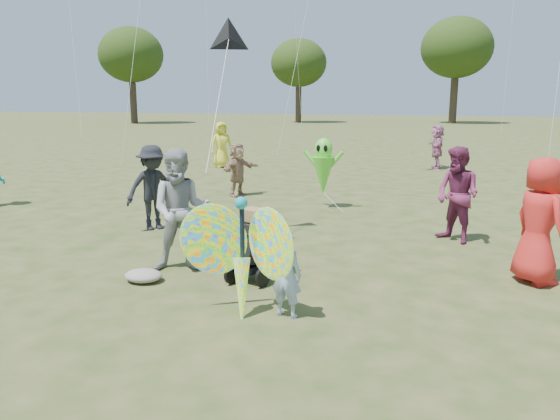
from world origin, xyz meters
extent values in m
plane|color=#51592B|center=(0.00, 0.00, 0.00)|extent=(160.00, 160.00, 0.00)
imported|color=#97AFD6|center=(0.27, 0.28, 0.55)|extent=(0.43, 0.31, 1.09)
imported|color=#9B9BA0|center=(-1.86, 1.60, 0.97)|extent=(1.14, 1.02, 1.93)
ellipsoid|color=gray|center=(-2.16, 0.91, 0.09)|extent=(0.57, 0.47, 0.18)
imported|color=red|center=(3.42, 2.63, 0.94)|extent=(1.00, 1.09, 1.87)
imported|color=black|center=(-3.71, 3.90, 0.88)|extent=(1.24, 1.28, 1.76)
imported|color=#A57D65|center=(-3.51, 8.10, 0.74)|extent=(0.85, 1.45, 1.49)
imported|color=#70254A|center=(2.29, 4.71, 0.91)|extent=(1.12, 1.09, 1.82)
imported|color=yellow|center=(-6.46, 13.78, 0.89)|extent=(1.03, 0.98, 1.77)
imported|color=#B0648F|center=(1.58, 16.09, 0.84)|extent=(0.68, 1.60, 1.67)
cube|color=black|center=(-0.61, 1.56, 0.55)|extent=(0.72, 0.96, 0.71)
cube|color=black|center=(-0.61, 1.56, 0.22)|extent=(0.62, 0.78, 0.10)
ellipsoid|color=black|center=(-0.61, 1.81, 0.88)|extent=(0.51, 0.45, 0.33)
cylinder|color=black|center=(-0.85, 1.21, 0.15)|extent=(0.15, 0.30, 0.30)
cylinder|color=black|center=(-0.37, 1.21, 0.15)|extent=(0.15, 0.30, 0.30)
cylinder|color=black|center=(-0.61, 2.01, 0.11)|extent=(0.12, 0.22, 0.22)
cylinder|color=black|center=(-0.61, 1.08, 0.98)|extent=(0.42, 0.18, 0.03)
cube|color=#A47E4F|center=(-0.61, 1.51, 0.96)|extent=(0.41, 0.38, 0.26)
ellipsoid|color=red|center=(-0.69, 0.26, 0.93)|extent=(0.98, 0.71, 1.24)
ellipsoid|color=red|center=(0.07, 0.26, 0.93)|extent=(0.98, 0.71, 1.24)
cylinder|color=black|center=(-0.31, 0.28, 0.88)|extent=(0.06, 0.06, 1.00)
cone|color=red|center=(-0.26, 0.11, 0.30)|extent=(0.36, 0.49, 0.93)
sphere|color=teal|center=(-0.31, 0.26, 1.43)|extent=(0.16, 0.16, 0.16)
cone|color=black|center=(-1.94, 3.87, 3.78)|extent=(0.89, 0.62, 0.81)
cylinder|color=silver|center=(-1.70, 2.79, 2.67)|extent=(0.50, 2.18, 2.23)
cone|color=#59DF34|center=(-0.86, 7.15, 0.80)|extent=(0.56, 0.56, 0.95)
ellipsoid|color=#59DF34|center=(-0.86, 7.15, 1.45)|extent=(0.44, 0.39, 0.57)
ellipsoid|color=black|center=(-0.95, 6.97, 1.50)|extent=(0.10, 0.05, 0.17)
ellipsoid|color=black|center=(-0.77, 6.97, 1.50)|extent=(0.10, 0.05, 0.17)
cylinder|color=#59DF34|center=(-1.16, 7.15, 1.20)|extent=(0.43, 0.10, 0.49)
cylinder|color=#59DF34|center=(-0.56, 7.15, 1.20)|extent=(0.43, 0.10, 0.49)
cylinder|color=silver|center=(-0.56, 6.95, 0.20)|extent=(0.61, 0.41, 0.41)
cylinder|color=#3A2D21|center=(-30.00, 45.00, 2.10)|extent=(0.70, 0.70, 4.20)
ellipsoid|color=#2B4214|center=(-30.00, 45.00, 7.00)|extent=(6.60, 6.60, 5.61)
cylinder|color=#3A2D21|center=(-14.00, 52.00, 1.89)|extent=(0.63, 0.63, 3.78)
ellipsoid|color=#2B4214|center=(-14.00, 52.00, 6.30)|extent=(5.94, 5.94, 5.05)
cylinder|color=#3A2D21|center=(2.00, 55.00, 2.31)|extent=(0.77, 0.77, 4.62)
ellipsoid|color=#2B4214|center=(2.00, 55.00, 7.70)|extent=(7.26, 7.26, 6.17)
camera|label=1|loc=(2.13, -5.91, 2.71)|focal=35.00mm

